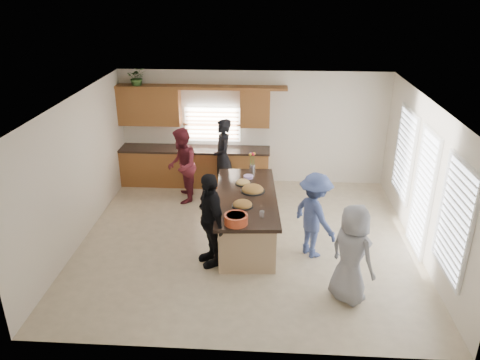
# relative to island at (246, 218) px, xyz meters

# --- Properties ---
(floor) EXTENTS (6.50, 6.50, 0.00)m
(floor) POSITION_rel_island_xyz_m (0.02, -0.08, -0.45)
(floor) COLOR beige
(floor) RESTS_ON ground
(room_shell) EXTENTS (6.52, 6.02, 2.81)m
(room_shell) POSITION_rel_island_xyz_m (0.02, -0.08, 1.45)
(room_shell) COLOR silver
(room_shell) RESTS_ON ground
(back_cabinetry) EXTENTS (4.08, 0.66, 2.46)m
(back_cabinetry) POSITION_rel_island_xyz_m (-1.45, 2.65, 0.46)
(back_cabinetry) COLOR #95542B
(back_cabinetry) RESTS_ON ground
(right_wall_glazing) EXTENTS (0.06, 4.00, 2.25)m
(right_wall_glazing) POSITION_rel_island_xyz_m (3.24, -0.22, 0.89)
(right_wall_glazing) COLOR white
(right_wall_glazing) RESTS_ON ground
(island) EXTENTS (1.32, 2.77, 0.95)m
(island) POSITION_rel_island_xyz_m (0.00, 0.00, 0.00)
(island) COLOR tan
(island) RESTS_ON ground
(platter_front) EXTENTS (0.39, 0.39, 0.16)m
(platter_front) POSITION_rel_island_xyz_m (-0.05, -0.47, 0.52)
(platter_front) COLOR black
(platter_front) RESTS_ON island
(platter_mid) EXTENTS (0.48, 0.48, 0.19)m
(platter_mid) POSITION_rel_island_xyz_m (0.11, 0.19, 0.53)
(platter_mid) COLOR black
(platter_mid) RESTS_ON island
(platter_back) EXTENTS (0.32, 0.32, 0.13)m
(platter_back) POSITION_rel_island_xyz_m (-0.10, 0.53, 0.52)
(platter_back) COLOR black
(platter_back) RESTS_ON island
(salad_bowl) EXTENTS (0.41, 0.41, 0.17)m
(salad_bowl) POSITION_rel_island_xyz_m (-0.12, -1.14, 0.59)
(salad_bowl) COLOR #BB4222
(salad_bowl) RESTS_ON island
(clear_cup) EXTENTS (0.09, 0.09, 0.11)m
(clear_cup) POSITION_rel_island_xyz_m (0.31, -0.87, 0.55)
(clear_cup) COLOR white
(clear_cup) RESTS_ON island
(plate_stack) EXTENTS (0.20, 0.20, 0.05)m
(plate_stack) POSITION_rel_island_xyz_m (-0.00, 0.84, 0.52)
(plate_stack) COLOR #BE99DF
(plate_stack) RESTS_ON island
(flower_vase) EXTENTS (0.14, 0.14, 0.41)m
(flower_vase) POSITION_rel_island_xyz_m (0.06, 1.26, 0.71)
(flower_vase) COLOR silver
(flower_vase) RESTS_ON island
(potted_plant) EXTENTS (0.51, 0.46, 0.48)m
(potted_plant) POSITION_rel_island_xyz_m (-2.72, 2.74, 2.19)
(potted_plant) COLOR #3B6528
(potted_plant) RESTS_ON back_cabinetry
(woman_left_back) EXTENTS (0.59, 0.76, 1.85)m
(woman_left_back) POSITION_rel_island_xyz_m (-0.65, 2.08, 0.47)
(woman_left_back) COLOR black
(woman_left_back) RESTS_ON ground
(woman_left_mid) EXTENTS (0.75, 0.92, 1.74)m
(woman_left_mid) POSITION_rel_island_xyz_m (-1.55, 1.64, 0.42)
(woman_left_mid) COLOR maroon
(woman_left_mid) RESTS_ON ground
(woman_left_front) EXTENTS (0.84, 1.11, 1.75)m
(woman_left_front) POSITION_rel_island_xyz_m (-0.59, -0.89, 0.42)
(woman_left_front) COLOR black
(woman_left_front) RESTS_ON ground
(woman_right_back) EXTENTS (1.09, 1.21, 1.63)m
(woman_right_back) POSITION_rel_island_xyz_m (1.27, -0.50, 0.36)
(woman_right_back) COLOR #3B4C82
(woman_right_back) RESTS_ON ground
(woman_right_front) EXTENTS (0.93, 0.97, 1.67)m
(woman_right_front) POSITION_rel_island_xyz_m (1.73, -1.81, 0.38)
(woman_right_front) COLOR gray
(woman_right_front) RESTS_ON ground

